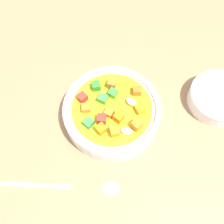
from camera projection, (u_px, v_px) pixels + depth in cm
name	position (u px, v px, depth cm)	size (l,w,h in cm)	color
ground_plane	(112.00, 119.00, 52.13)	(140.00, 140.00, 2.00)	#9E754F
soup_bowl_main	(112.00, 111.00, 48.93)	(18.65, 18.65, 6.01)	white
spoon	(59.00, 186.00, 44.93)	(9.33, 21.90, 0.81)	silver
side_bowl_small	(218.00, 97.00, 51.13)	(11.68, 11.68, 3.47)	white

